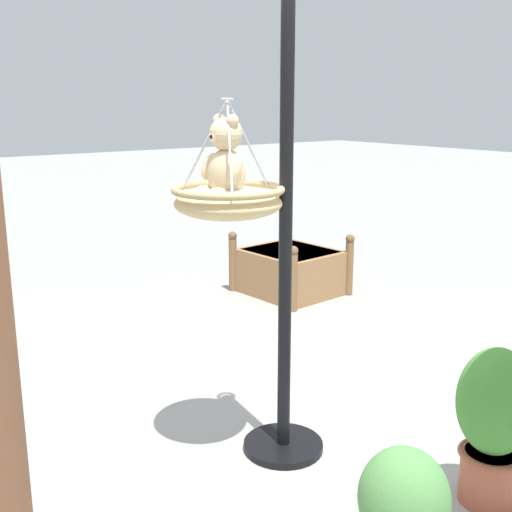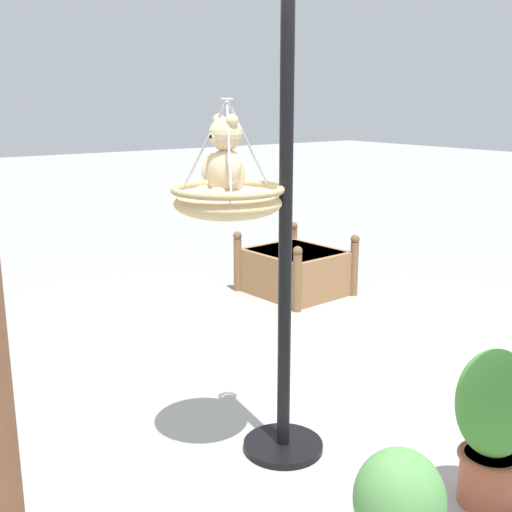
{
  "view_description": "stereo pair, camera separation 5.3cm",
  "coord_description": "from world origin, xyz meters",
  "px_view_note": "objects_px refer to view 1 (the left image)",
  "views": [
    {
      "loc": [
        -2.58,
        2.05,
        1.88
      ],
      "look_at": [
        0.01,
        0.11,
        1.09
      ],
      "focal_mm": 44.61,
      "sensor_mm": 36.0,
      "label": 1
    },
    {
      "loc": [
        -2.61,
        2.01,
        1.88
      ],
      "look_at": [
        0.01,
        0.11,
        1.09
      ],
      "focal_mm": 44.61,
      "sensor_mm": 36.0,
      "label": 2
    }
  ],
  "objects_px": {
    "hanging_basket_with_teddy": "(228,200)",
    "wooden_planter_box": "(290,269)",
    "teddy_bear": "(224,164)",
    "display_pole_central": "(285,311)",
    "potted_plant_tall_leafy": "(494,420)"
  },
  "relations": [
    {
      "from": "potted_plant_tall_leafy",
      "to": "display_pole_central",
      "type": "bearing_deg",
      "value": 27.02
    },
    {
      "from": "hanging_basket_with_teddy",
      "to": "wooden_planter_box",
      "type": "relative_size",
      "value": 0.58
    },
    {
      "from": "teddy_bear",
      "to": "wooden_planter_box",
      "type": "height_order",
      "value": "teddy_bear"
    },
    {
      "from": "hanging_basket_with_teddy",
      "to": "potted_plant_tall_leafy",
      "type": "distance_m",
      "value": 1.65
    },
    {
      "from": "wooden_planter_box",
      "to": "teddy_bear",
      "type": "bearing_deg",
      "value": 133.63
    },
    {
      "from": "wooden_planter_box",
      "to": "hanging_basket_with_teddy",
      "type": "bearing_deg",
      "value": 133.91
    },
    {
      "from": "display_pole_central",
      "to": "wooden_planter_box",
      "type": "distance_m",
      "value": 3.02
    },
    {
      "from": "hanging_basket_with_teddy",
      "to": "wooden_planter_box",
      "type": "distance_m",
      "value": 3.24
    },
    {
      "from": "hanging_basket_with_teddy",
      "to": "teddy_bear",
      "type": "xyz_separation_m",
      "value": [
        -0.0,
        0.02,
        0.18
      ]
    },
    {
      "from": "teddy_bear",
      "to": "potted_plant_tall_leafy",
      "type": "distance_m",
      "value": 1.77
    },
    {
      "from": "wooden_planter_box",
      "to": "display_pole_central",
      "type": "bearing_deg",
      "value": 139.36
    },
    {
      "from": "hanging_basket_with_teddy",
      "to": "teddy_bear",
      "type": "distance_m",
      "value": 0.18
    },
    {
      "from": "teddy_bear",
      "to": "potted_plant_tall_leafy",
      "type": "bearing_deg",
      "value": -145.54
    },
    {
      "from": "hanging_basket_with_teddy",
      "to": "wooden_planter_box",
      "type": "xyz_separation_m",
      "value": [
        2.1,
        -2.18,
        -1.16
      ]
    },
    {
      "from": "display_pole_central",
      "to": "potted_plant_tall_leafy",
      "type": "height_order",
      "value": "display_pole_central"
    }
  ]
}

